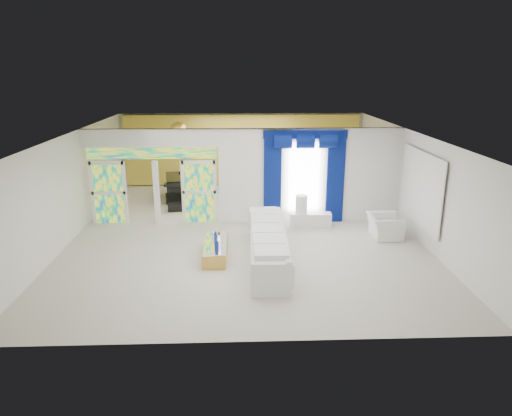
{
  "coord_description": "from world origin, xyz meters",
  "views": [
    {
      "loc": [
        -0.17,
        -13.43,
        4.77
      ],
      "look_at": [
        0.3,
        -1.2,
        1.1
      ],
      "focal_mm": 32.75,
      "sensor_mm": 36.0,
      "label": 1
    }
  ],
  "objects_px": {
    "white_sofa": "(268,246)",
    "grand_piano": "(184,187)",
    "console_table": "(310,220)",
    "armchair": "(385,226)",
    "coffee_table": "(216,250)"
  },
  "relations": [
    {
      "from": "white_sofa",
      "to": "coffee_table",
      "type": "height_order",
      "value": "white_sofa"
    },
    {
      "from": "grand_piano",
      "to": "white_sofa",
      "type": "bearing_deg",
      "value": -74.49
    },
    {
      "from": "coffee_table",
      "to": "console_table",
      "type": "xyz_separation_m",
      "value": [
        2.87,
        2.4,
        0.02
      ]
    },
    {
      "from": "console_table",
      "to": "armchair",
      "type": "height_order",
      "value": "armchair"
    },
    {
      "from": "console_table",
      "to": "grand_piano",
      "type": "distance_m",
      "value": 5.51
    },
    {
      "from": "white_sofa",
      "to": "grand_piano",
      "type": "height_order",
      "value": "grand_piano"
    },
    {
      "from": "white_sofa",
      "to": "console_table",
      "type": "height_order",
      "value": "white_sofa"
    },
    {
      "from": "white_sofa",
      "to": "armchair",
      "type": "bearing_deg",
      "value": 25.83
    },
    {
      "from": "console_table",
      "to": "grand_piano",
      "type": "bearing_deg",
      "value": 141.43
    },
    {
      "from": "coffee_table",
      "to": "armchair",
      "type": "relative_size",
      "value": 1.67
    },
    {
      "from": "coffee_table",
      "to": "grand_piano",
      "type": "bearing_deg",
      "value": 103.89
    },
    {
      "from": "white_sofa",
      "to": "console_table",
      "type": "distance_m",
      "value": 3.1
    },
    {
      "from": "console_table",
      "to": "armchair",
      "type": "xyz_separation_m",
      "value": [
        2.01,
        -1.09,
        0.12
      ]
    },
    {
      "from": "white_sofa",
      "to": "armchair",
      "type": "height_order",
      "value": "white_sofa"
    },
    {
      "from": "grand_piano",
      "to": "console_table",
      "type": "bearing_deg",
      "value": -47.54
    }
  ]
}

